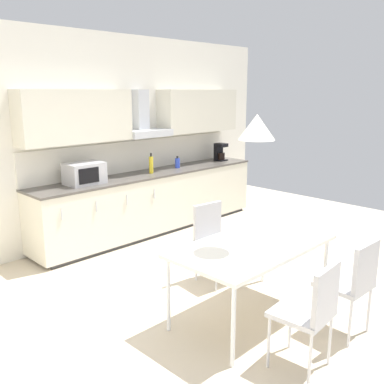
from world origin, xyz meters
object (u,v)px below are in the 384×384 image
Objects in this scene: bottle_yellow at (151,165)px; bottle_blue at (177,163)px; chair_near_left at (312,307)px; pendant_lamp at (257,127)px; coffee_maker at (220,152)px; chair_near_right at (353,278)px; chair_far_right at (213,234)px; microwave at (84,173)px; dining_table at (253,248)px.

bottle_yellow is 1.63× the size of bottle_blue.
chair_near_left is 1.53m from pendant_lamp.
coffee_maker is 0.34× the size of chair_near_right.
chair_near_left and chair_near_right have the same top height.
coffee_maker is 2.93m from chair_far_right.
microwave is at bearing -179.44° from coffee_maker.
bottle_yellow is 3.67m from chair_near_left.
chair_near_left is at bearing -111.09° from bottle_yellow.
bottle_blue reaches higher than chair_near_left.
chair_near_left is (-2.92, -3.46, -0.52)m from coffee_maker.
chair_far_right is (-2.22, -1.84, -0.52)m from coffee_maker.
chair_near_left is (-0.22, -3.43, -0.51)m from microwave.
chair_far_right is 1.53m from pendant_lamp.
bottle_blue is (0.59, 0.06, -0.05)m from bottle_yellow.
coffee_maker is 1.00× the size of bottle_yellow.
bottle_yellow is 2.78m from dining_table.
coffee_maker reaches higher than bottle_blue.
microwave is 3.50m from chair_near_right.
pendant_lamp reaches higher than bottle_blue.
coffee_maker is 0.19× the size of dining_table.
pendant_lamp is at bearing -134.17° from coffee_maker.
chair_near_right is at bearing -90.47° from chair_far_right.
microwave reaches higher than dining_table.
chair_near_left is at bearing 179.99° from chair_near_right.
chair_far_right is at bearing -140.24° from coffee_maker.
coffee_maker is at bearing 45.83° from dining_table.
pendant_lamp reaches higher than chair_near_right.
bottle_blue is 2.24m from chair_far_right.
chair_far_right is (0.70, 1.61, 0.00)m from chair_near_left.
microwave is at bearing 104.94° from chair_far_right.
bottle_blue is at bearing 5.73° from bottle_yellow.
dining_table is 1.10m from pendant_lamp.
chair_near_left is at bearing -118.78° from bottle_blue.
bottle_blue is 3.17m from pendant_lamp.
chair_near_right is at bearing -100.34° from bottle_yellow.
microwave is 1.09m from bottle_yellow.
chair_near_right is at bearing -109.27° from bottle_blue.
chair_near_right is (0.35, -0.81, -0.15)m from dining_table.
bottle_blue is at bearing 70.73° from chair_near_right.
coffee_maker is 1.61m from bottle_yellow.
coffee_maker is 4.56m from chair_near_left.
bottle_yellow is at bearing -177.62° from coffee_maker.
microwave is 2.60× the size of bottle_blue.
dining_table is at bearing -113.96° from chair_far_right.
dining_table is 0.89m from chair_near_left.
dining_table is at bearing 113.16° from chair_near_right.
bottle_yellow reaches higher than chair_near_left.
bottle_yellow is at bearing 68.91° from chair_near_left.
bottle_yellow is at bearing 79.66° from chair_near_right.
dining_table is 0.90m from chair_far_right.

